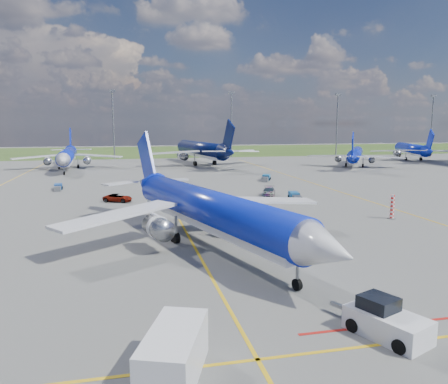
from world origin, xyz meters
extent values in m
plane|color=#51514E|center=(0.00, 0.00, 0.00)|extent=(400.00, 400.00, 0.00)
cube|color=#2D4719|center=(0.00, 150.00, 0.00)|extent=(400.00, 80.00, 0.01)
cube|color=gold|center=(0.00, 30.00, 0.01)|extent=(0.25, 160.00, 0.02)
cube|color=gold|center=(0.00, -20.00, 0.01)|extent=(60.00, 0.25, 0.02)
cube|color=gold|center=(30.00, 40.00, 0.01)|extent=(0.25, 120.00, 0.02)
cube|color=#A5140F|center=(8.00, -18.00, 0.01)|extent=(10.00, 0.25, 0.02)
cylinder|color=slate|center=(-10.00, 110.00, 11.00)|extent=(0.50, 0.50, 22.00)
cube|color=slate|center=(-10.00, 110.00, 22.30)|extent=(2.20, 0.50, 0.80)
cylinder|color=slate|center=(30.00, 110.00, 11.00)|extent=(0.50, 0.50, 22.00)
cube|color=slate|center=(30.00, 110.00, 22.30)|extent=(2.20, 0.50, 0.80)
cylinder|color=slate|center=(70.00, 110.00, 11.00)|extent=(0.50, 0.50, 22.00)
cube|color=slate|center=(70.00, 110.00, 22.30)|extent=(2.20, 0.50, 0.80)
cylinder|color=slate|center=(110.00, 110.00, 11.00)|extent=(0.50, 0.50, 22.00)
cube|color=slate|center=(110.00, 110.00, 22.30)|extent=(2.20, 0.50, 0.80)
cylinder|color=red|center=(26.00, 8.00, 1.50)|extent=(0.50, 0.50, 3.00)
cube|color=silver|center=(7.76, -19.22, 0.69)|extent=(3.88, 5.00, 1.38)
cube|color=black|center=(7.52, -18.64, 1.64)|extent=(2.30, 2.41, 0.95)
cube|color=slate|center=(6.69, -16.69, 0.58)|extent=(1.23, 2.44, 0.21)
cube|color=silver|center=(-4.26, -20.64, 1.16)|extent=(4.00, 5.75, 2.32)
imported|color=#999999|center=(-7.60, 27.67, 0.60)|extent=(4.79, 3.58, 1.21)
imported|color=#999999|center=(16.47, 27.79, 0.71)|extent=(3.63, 5.31, 1.43)
cube|color=#165088|center=(19.53, 24.43, 0.54)|extent=(1.80, 2.74, 1.07)
cube|color=slate|center=(19.07, 21.94, 0.44)|extent=(1.50, 2.13, 0.88)
cube|color=navy|center=(-18.36, 43.28, 0.50)|extent=(1.45, 2.45, 1.00)
cube|color=slate|center=(-18.17, 40.93, 0.41)|extent=(1.23, 1.90, 0.82)
cube|color=#185C91|center=(22.48, 47.49, 0.57)|extent=(2.43, 3.05, 1.14)
cube|color=slate|center=(21.38, 45.04, 0.47)|extent=(1.98, 2.40, 0.93)
camera|label=1|loc=(-6.09, -39.51, 11.75)|focal=35.00mm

